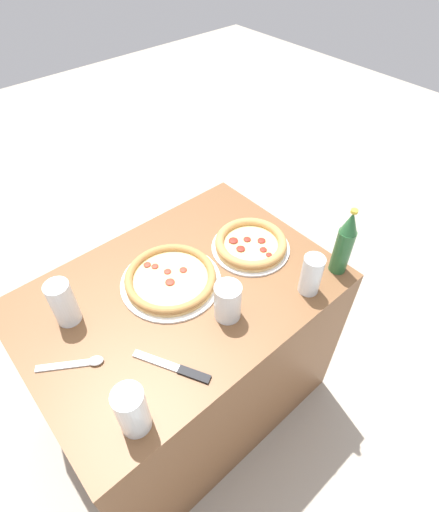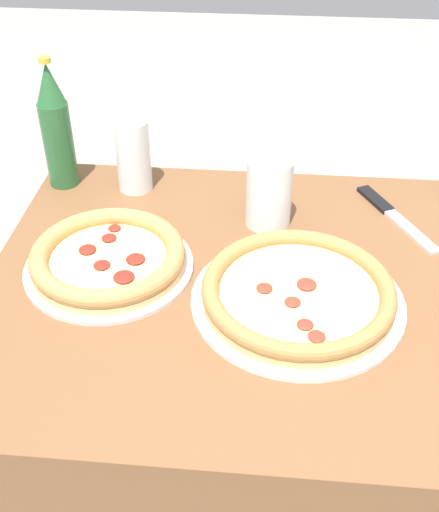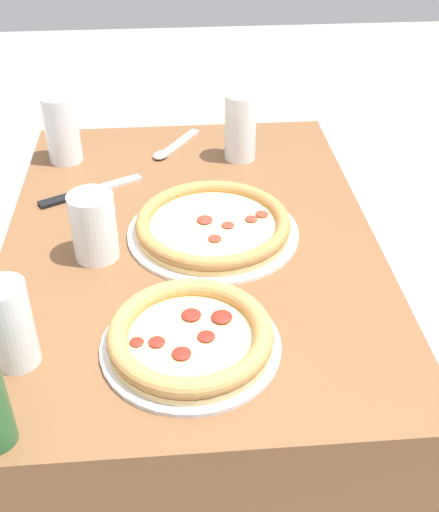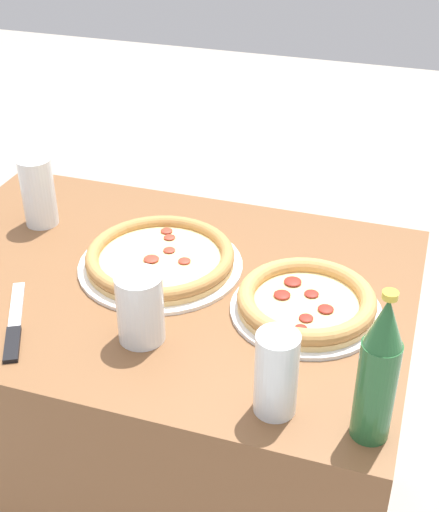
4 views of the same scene
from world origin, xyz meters
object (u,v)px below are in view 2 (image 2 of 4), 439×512
object	(u,v)px
glass_iced_tea	(269,195)
pizza_veggie	(301,293)
pizza_pepperoni	(108,258)
knife	(393,215)
glass_lemonade	(134,158)
beer_bottle	(56,127)

from	to	relation	value
glass_iced_tea	pizza_veggie	bearing A→B (deg)	104.73
pizza_pepperoni	glass_iced_tea	bearing A→B (deg)	-147.87
pizza_veggie	knife	size ratio (longest dim) A/B	1.54
pizza_veggie	glass_lemonade	bearing A→B (deg)	-44.66
pizza_veggie	beer_bottle	distance (m)	0.58
glass_iced_tea	knife	size ratio (longest dim) A/B	0.60
pizza_veggie	beer_bottle	xyz separation A→B (m)	(0.47, -0.33, 0.10)
pizza_veggie	pizza_pepperoni	world-z (taller)	pizza_pepperoni
pizza_pepperoni	glass_iced_tea	distance (m)	0.31
glass_lemonade	knife	size ratio (longest dim) A/B	0.67
pizza_veggie	beer_bottle	bearing A→B (deg)	-34.66
pizza_pepperoni	beer_bottle	xyz separation A→B (m)	(0.15, -0.27, 0.10)
beer_bottle	knife	bearing A→B (deg)	174.28
glass_lemonade	pizza_pepperoni	bearing A→B (deg)	91.43
glass_iced_tea	knife	xyz separation A→B (m)	(-0.23, -0.04, -0.05)
pizza_pepperoni	glass_lemonade	bearing A→B (deg)	-88.57
glass_iced_tea	beer_bottle	bearing A→B (deg)	-14.25
pizza_veggie	glass_iced_tea	bearing A→B (deg)	-75.27
pizza_pepperoni	beer_bottle	bearing A→B (deg)	-60.14
pizza_pepperoni	beer_bottle	world-z (taller)	beer_bottle
pizza_veggie	glass_iced_tea	xyz separation A→B (m)	(0.06, -0.22, 0.04)
beer_bottle	knife	world-z (taller)	beer_bottle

